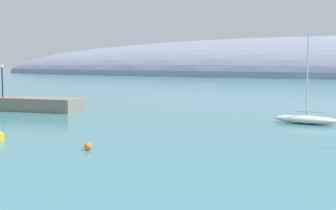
% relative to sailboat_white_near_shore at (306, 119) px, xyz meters
% --- Properties ---
extents(distant_ridge, '(320.32, 89.52, 31.93)m').
position_rel_sailboat_white_near_shore_xyz_m(distant_ridge, '(-11.15, 158.17, -0.48)').
color(distant_ridge, gray).
rests_on(distant_ridge, ground).
extents(sailboat_white_near_shore, '(6.26, 2.42, 9.00)m').
position_rel_sailboat_white_near_shore_xyz_m(sailboat_white_near_shore, '(0.00, 0.00, 0.00)').
color(sailboat_white_near_shore, white).
rests_on(sailboat_white_near_shore, water).
extents(mooring_buoy_orange, '(0.52, 0.52, 0.52)m').
position_rel_sailboat_white_near_shore_xyz_m(mooring_buoy_orange, '(-11.94, -19.33, -0.23)').
color(mooring_buoy_orange, orange).
rests_on(mooring_buoy_orange, water).
extents(harbor_lamp_post, '(0.36, 0.36, 3.91)m').
position_rel_sailboat_white_near_shore_xyz_m(harbor_lamp_post, '(-35.37, -1.53, 3.53)').
color(harbor_lamp_post, black).
rests_on(harbor_lamp_post, breakwater_rocks).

